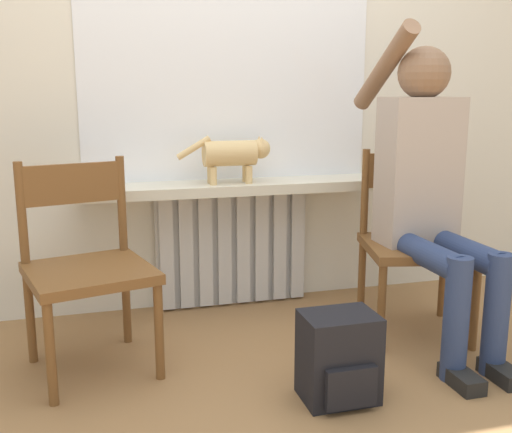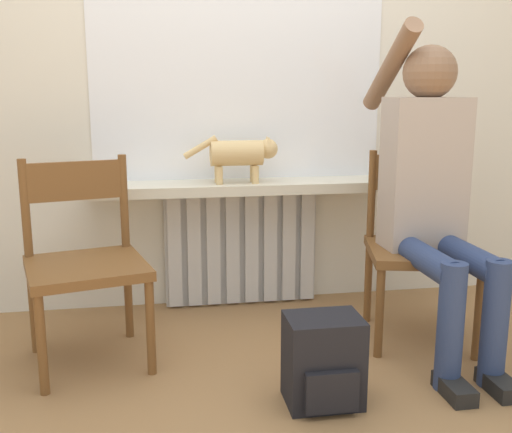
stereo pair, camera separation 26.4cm
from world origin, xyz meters
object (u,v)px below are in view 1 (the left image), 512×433
chair_right (415,240)px  backpack (339,358)px  person (430,184)px  cat (234,154)px  chair_left (86,264)px

chair_right → backpack: size_ratio=2.57×
person → cat: bearing=142.6°
chair_right → cat: cat is taller
chair_left → cat: bearing=17.8°
chair_right → person: bearing=-80.9°
person → backpack: (-0.58, -0.41, -0.55)m
chair_left → backpack: size_ratio=2.57×
chair_right → cat: (-0.75, 0.45, 0.37)m
chair_right → person: size_ratio=0.60×
chair_right → person: (-0.01, -0.11, 0.28)m
person → chair_left: bearing=175.5°
cat → backpack: size_ratio=1.43×
cat → backpack: cat is taller
backpack → cat: bearing=98.9°
chair_left → person: person is taller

